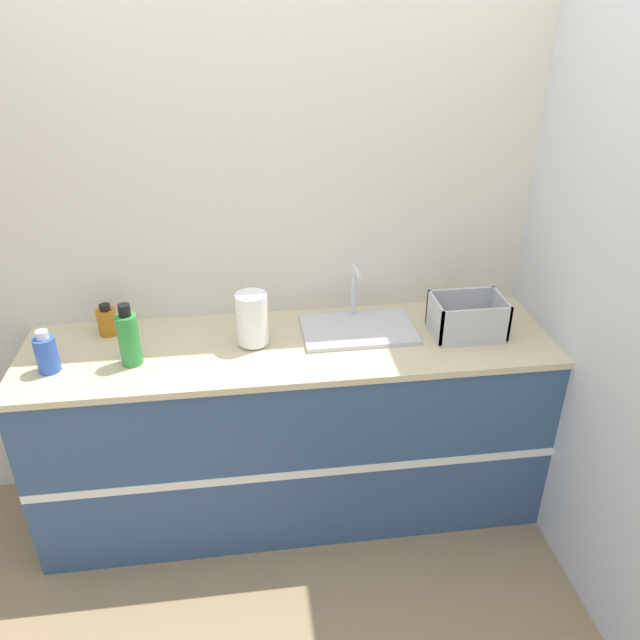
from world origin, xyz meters
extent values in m
plane|color=#937A56|center=(0.00, 0.00, 0.00)|extent=(12.00, 12.00, 0.00)
cube|color=beige|center=(0.00, 0.65, 1.30)|extent=(4.69, 0.06, 2.60)
cube|color=silver|center=(1.18, 0.31, 1.30)|extent=(0.06, 2.62, 2.60)
cube|color=#33517A|center=(0.00, 0.31, 0.45)|extent=(2.29, 0.62, 0.89)
cube|color=white|center=(0.00, 0.00, 0.45)|extent=(2.29, 0.01, 0.04)
cube|color=beige|center=(0.00, 0.31, 0.91)|extent=(2.32, 0.64, 0.03)
cube|color=silver|center=(0.31, 0.37, 0.93)|extent=(0.50, 0.32, 0.02)
cylinder|color=silver|center=(0.31, 0.51, 1.06)|extent=(0.02, 0.02, 0.24)
cylinder|color=silver|center=(0.31, 0.44, 1.18)|extent=(0.02, 0.13, 0.02)
cylinder|color=#4C4C51|center=(-0.16, 0.32, 0.93)|extent=(0.10, 0.10, 0.01)
cylinder|color=white|center=(-0.16, 0.32, 1.05)|extent=(0.14, 0.14, 0.23)
cube|color=#B7BABF|center=(0.78, 0.28, 0.93)|extent=(0.31, 0.22, 0.01)
cube|color=#B7BABF|center=(0.78, 0.18, 1.02)|extent=(0.31, 0.01, 0.16)
cube|color=#B7BABF|center=(0.78, 0.39, 1.02)|extent=(0.31, 0.01, 0.16)
cube|color=#B7BABF|center=(0.63, 0.28, 1.02)|extent=(0.01, 0.22, 0.16)
cube|color=#B7BABF|center=(0.93, 0.28, 1.02)|extent=(0.01, 0.22, 0.16)
cylinder|color=#2D56B7|center=(-0.99, 0.22, 1.00)|extent=(0.09, 0.09, 0.15)
cylinder|color=silver|center=(-0.99, 0.22, 1.09)|extent=(0.05, 0.05, 0.03)
cylinder|color=#2D8C3D|center=(-0.66, 0.23, 1.03)|extent=(0.09, 0.09, 0.22)
cylinder|color=black|center=(-0.66, 0.23, 1.17)|extent=(0.05, 0.05, 0.05)
cylinder|color=#B26B19|center=(-0.80, 0.50, 0.98)|extent=(0.09, 0.09, 0.12)
cylinder|color=black|center=(-0.80, 0.50, 1.05)|extent=(0.05, 0.05, 0.03)
camera|label=1|loc=(-0.18, -2.03, 2.30)|focal=35.00mm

